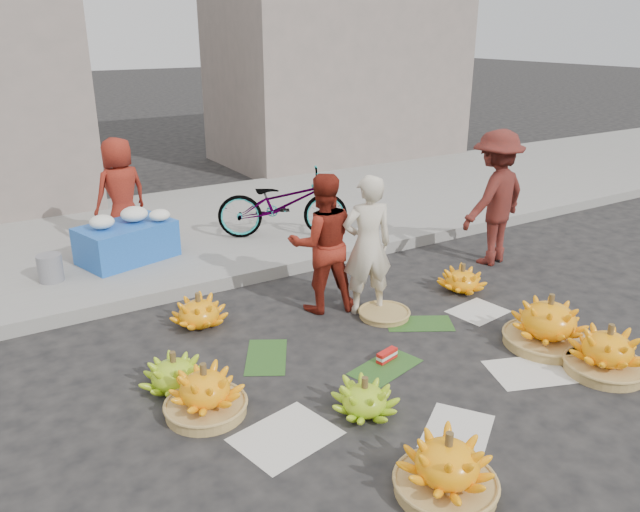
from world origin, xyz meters
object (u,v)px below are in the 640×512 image
vendor_cream (367,245)px  bicycle (283,204)px  banana_bunch_4 (548,323)px  flower_table (127,239)px  banana_bunch_0 (205,393)px

vendor_cream → bicycle: vendor_cream is taller
vendor_cream → bicycle: size_ratio=0.84×
banana_bunch_4 → vendor_cream: vendor_cream is taller
vendor_cream → bicycle: 2.30m
vendor_cream → flower_table: size_ratio=1.19×
vendor_cream → flower_table: 3.05m
flower_table → vendor_cream: bearing=-70.5°
banana_bunch_0 → vendor_cream: vendor_cream is taller
vendor_cream → banana_bunch_4: bearing=138.5°
banana_bunch_4 → vendor_cream: (-0.99, 1.48, 0.49)m
banana_bunch_0 → banana_bunch_4: (3.10, -0.62, 0.04)m
banana_bunch_4 → bicycle: size_ratio=0.50×
banana_bunch_4 → flower_table: size_ratio=0.72×
banana_bunch_0 → banana_bunch_4: banana_bunch_4 is taller
banana_bunch_0 → flower_table: size_ratio=0.57×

